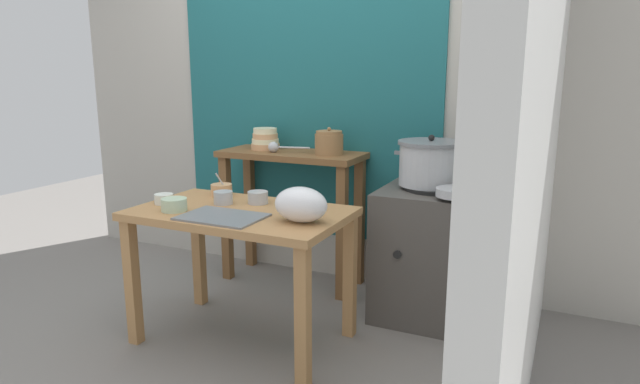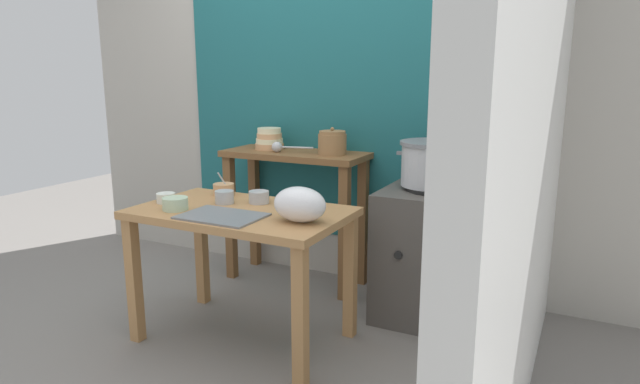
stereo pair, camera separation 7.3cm
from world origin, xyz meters
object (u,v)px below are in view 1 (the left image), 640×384
object	(u,v)px
clay_pot	(329,143)
prep_bowl_0	(223,197)
prep_table	(241,230)
bowl_stack_enamel	(265,140)
plastic_bag	(301,205)
wide_pan	(456,192)
prep_bowl_5	(164,198)
steamer_pot	(430,163)
prep_bowl_2	(222,189)
back_shelf_table	(292,184)
prep_bowl_4	(174,204)
serving_tray	(222,217)
prep_bowl_3	(305,203)
ladle	(275,147)
prep_bowl_1	(258,197)
stove_block	(432,253)

from	to	relation	value
clay_pot	prep_bowl_0	xyz separation A→B (m)	(-0.27, -0.79, -0.22)
prep_table	clay_pot	world-z (taller)	clay_pot
bowl_stack_enamel	plastic_bag	distance (m)	1.24
wide_pan	prep_bowl_5	size ratio (longest dim) A/B	2.12
steamer_pot	plastic_bag	size ratio (longest dim) A/B	1.61
prep_table	plastic_bag	bearing A→B (deg)	-10.71
prep_bowl_0	prep_bowl_2	bearing A→B (deg)	127.48
back_shelf_table	prep_bowl_5	world-z (taller)	back_shelf_table
steamer_pot	prep_bowl_4	xyz separation A→B (m)	(-1.09, -0.91, -0.15)
serving_tray	plastic_bag	bearing A→B (deg)	14.17
clay_pot	prep_bowl_5	world-z (taller)	clay_pot
plastic_bag	prep_bowl_2	size ratio (longest dim) A/B	1.89
prep_bowl_3	plastic_bag	bearing A→B (deg)	-67.49
wide_pan	prep_table	bearing A→B (deg)	-152.61
back_shelf_table	ladle	distance (m)	0.28
serving_tray	prep_bowl_2	world-z (taller)	prep_bowl_2
prep_bowl_0	prep_bowl_1	world-z (taller)	prep_bowl_0
stove_block	bowl_stack_enamel	xyz separation A→B (m)	(-1.21, 0.16, 0.58)
ladle	prep_bowl_5	size ratio (longest dim) A/B	2.71
plastic_bag	prep_bowl_0	xyz separation A→B (m)	(-0.54, 0.14, -0.05)
prep_table	prep_bowl_3	bearing A→B (deg)	26.85
stove_block	wide_pan	size ratio (longest dim) A/B	3.67
clay_pot	serving_tray	size ratio (longest dim) A/B	0.45
prep_table	back_shelf_table	xyz separation A→B (m)	(-0.16, 0.86, 0.07)
prep_table	steamer_pot	size ratio (longest dim) A/B	2.59
serving_tray	prep_bowl_1	size ratio (longest dim) A/B	3.64
bowl_stack_enamel	prep_bowl_0	distance (m)	0.88
stove_block	wide_pan	distance (m)	0.50
wide_pan	prep_bowl_0	size ratio (longest dim) A/B	2.09
prep_bowl_3	serving_tray	bearing A→B (deg)	-132.19
stove_block	ladle	bearing A→B (deg)	176.91
prep_bowl_2	plastic_bag	bearing A→B (deg)	-24.87
prep_bowl_0	prep_bowl_2	size ratio (longest dim) A/B	0.73
bowl_stack_enamel	prep_bowl_0	size ratio (longest dim) A/B	1.91
prep_bowl_2	prep_bowl_3	xyz separation A→B (m)	(0.58, -0.09, -0.00)
bowl_stack_enamel	wide_pan	bearing A→B (deg)	-15.35
prep_bowl_1	prep_bowl_5	world-z (taller)	prep_bowl_1
prep_bowl_1	prep_bowl_2	distance (m)	0.30
prep_table	ladle	world-z (taller)	ladle
serving_tray	prep_bowl_1	distance (m)	0.33
serving_tray	prep_bowl_1	world-z (taller)	prep_bowl_1
bowl_stack_enamel	serving_tray	xyz separation A→B (m)	(0.38, -1.06, -0.24)
serving_tray	prep_bowl_0	bearing A→B (deg)	123.63
prep_bowl_3	prep_bowl_5	world-z (taller)	prep_bowl_3
back_shelf_table	prep_bowl_0	bearing A→B (deg)	-89.69
steamer_pot	bowl_stack_enamel	distance (m)	1.18
prep_bowl_0	prep_bowl_2	distance (m)	0.21
clay_pot	wide_pan	distance (m)	0.96
clay_pot	plastic_bag	xyz separation A→B (m)	(0.27, -0.93, -0.17)
back_shelf_table	prep_bowl_3	bearing A→B (deg)	-57.43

